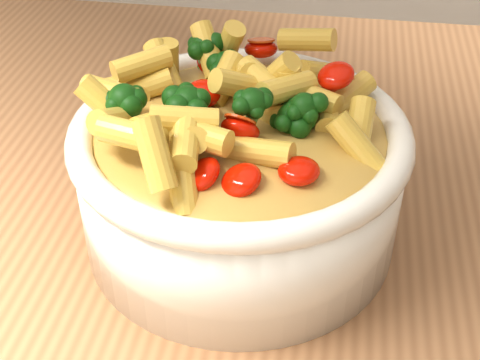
# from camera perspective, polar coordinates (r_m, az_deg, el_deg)

# --- Properties ---
(table) EXTENTS (1.20, 0.80, 0.90)m
(table) POSITION_cam_1_polar(r_m,az_deg,el_deg) (0.70, 2.80, -6.80)
(table) COLOR #A67147
(table) RESTS_ON ground
(serving_bowl) EXTENTS (0.27, 0.27, 0.12)m
(serving_bowl) POSITION_cam_1_polar(r_m,az_deg,el_deg) (0.54, 0.00, 0.12)
(serving_bowl) COLOR white
(serving_bowl) RESTS_ON table
(pasta_salad) EXTENTS (0.21, 0.21, 0.05)m
(pasta_salad) POSITION_cam_1_polar(r_m,az_deg,el_deg) (0.50, 0.00, 6.62)
(pasta_salad) COLOR #E7CD49
(pasta_salad) RESTS_ON serving_bowl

